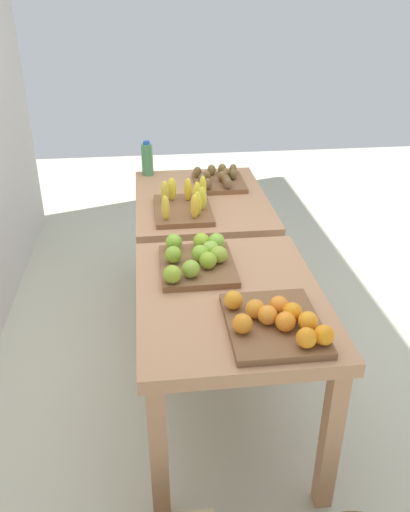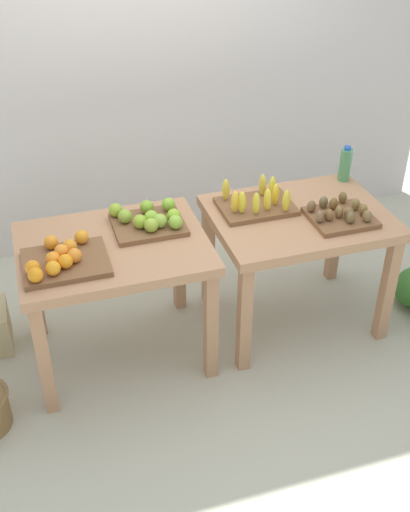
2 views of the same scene
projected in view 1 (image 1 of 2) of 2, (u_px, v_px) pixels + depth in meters
The scene contains 9 objects.
ground_plane at pixel (212, 356), 3.12m from camera, with size 8.00×8.00×0.00m, color #B6B59D.
display_table_left at pixel (229, 316), 2.31m from camera, with size 1.04×0.80×0.79m.
display_table_right at pixel (201, 214), 3.30m from camera, with size 1.04×0.80×0.79m.
orange_bin at pixel (276, 321), 2.00m from camera, with size 0.44×0.39×0.11m.
apple_bin at pixel (197, 259), 2.43m from camera, with size 0.42×0.35×0.11m.
banana_crate at pixel (184, 205), 3.00m from camera, with size 0.44×0.32×0.17m.
kiwi_bin at pixel (219, 180), 3.40m from camera, with size 0.37×0.32×0.10m.
water_bottle at pixel (147, 159), 3.55m from camera, with size 0.08×0.08×0.23m.
watermelon_pile at pixel (221, 229), 4.38m from camera, with size 0.62×0.69×0.28m.
Camera 1 is at (-2.45, 0.33, 1.99)m, focal length 36.95 mm.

